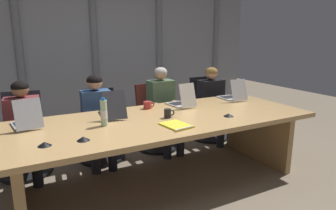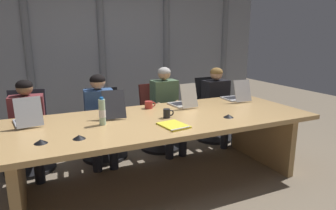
# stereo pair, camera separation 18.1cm
# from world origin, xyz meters

# --- Properties ---
(ground_plane) EXTENTS (12.32, 12.32, 0.00)m
(ground_plane) POSITION_xyz_m (0.00, 0.00, 0.00)
(ground_plane) COLOR #7F705B
(conference_table) EXTENTS (3.32, 1.26, 0.75)m
(conference_table) POSITION_xyz_m (0.00, 0.00, 0.59)
(conference_table) COLOR tan
(conference_table) RESTS_ON ground_plane
(curtain_backdrop) EXTENTS (6.16, 0.17, 3.17)m
(curtain_backdrop) POSITION_xyz_m (-0.00, 2.40, 1.58)
(curtain_backdrop) COLOR gray
(curtain_backdrop) RESTS_ON ground_plane
(laptop_left_end) EXTENTS (0.29, 0.41, 0.29)m
(laptop_left_end) POSITION_xyz_m (-1.29, 0.33, 0.81)
(laptop_left_end) COLOR #A8ADB7
(laptop_left_end) RESTS_ON conference_table
(laptop_left_mid) EXTENTS (0.29, 0.48, 0.30)m
(laptop_left_mid) POSITION_xyz_m (-0.44, 0.32, 0.81)
(laptop_left_mid) COLOR #2D2D33
(laptop_left_mid) RESTS_ON conference_table
(laptop_center) EXTENTS (0.25, 0.40, 0.30)m
(laptop_center) POSITION_xyz_m (0.46, 0.36, 0.81)
(laptop_center) COLOR beige
(laptop_center) RESTS_ON conference_table
(laptop_right_mid) EXTENTS (0.25, 0.40, 0.29)m
(laptop_right_mid) POSITION_xyz_m (1.28, 0.37, 0.81)
(laptop_right_mid) COLOR #BCBCC1
(laptop_right_mid) RESTS_ON conference_table
(office_chair_left_end) EXTENTS (0.60, 0.61, 0.96)m
(office_chair_left_end) POSITION_xyz_m (-1.33, 1.00, 0.36)
(office_chair_left_end) COLOR #2D2D38
(office_chair_left_end) RESTS_ON ground_plane
(office_chair_left_mid) EXTENTS (0.60, 0.61, 0.91)m
(office_chair_left_mid) POSITION_xyz_m (-0.40, 1.00, 0.35)
(office_chair_left_mid) COLOR black
(office_chair_left_mid) RESTS_ON ground_plane
(office_chair_center) EXTENTS (0.60, 0.60, 0.92)m
(office_chair_center) POSITION_xyz_m (0.41, 1.00, 0.35)
(office_chair_center) COLOR #511E19
(office_chair_center) RESTS_ON ground_plane
(office_chair_right_mid) EXTENTS (0.60, 0.60, 0.96)m
(office_chair_right_mid) POSITION_xyz_m (1.34, 1.00, 0.36)
(office_chair_right_mid) COLOR black
(office_chair_right_mid) RESTS_ON ground_plane
(person_left_end) EXTENTS (0.42, 0.57, 1.12)m
(person_left_end) POSITION_xyz_m (-1.31, 0.84, 0.63)
(person_left_end) COLOR brown
(person_left_end) RESTS_ON ground_plane
(person_left_mid) EXTENTS (0.40, 0.57, 1.13)m
(person_left_mid) POSITION_xyz_m (-0.47, 0.84, 0.64)
(person_left_mid) COLOR #335184
(person_left_mid) RESTS_ON ground_plane
(person_center) EXTENTS (0.36, 0.55, 1.18)m
(person_center) POSITION_xyz_m (0.46, 0.84, 0.66)
(person_center) COLOR #4C6B4C
(person_center) RESTS_ON ground_plane
(person_right_mid) EXTENTS (0.42, 0.56, 1.13)m
(person_right_mid) POSITION_xyz_m (1.33, 0.84, 0.65)
(person_right_mid) COLOR black
(person_right_mid) RESTS_ON ground_plane
(water_bottle_primary) EXTENTS (0.07, 0.07, 0.28)m
(water_bottle_primary) POSITION_xyz_m (-0.62, 0.01, 0.88)
(water_bottle_primary) COLOR #ADD1B2
(water_bottle_primary) RESTS_ON conference_table
(coffee_mug_near) EXTENTS (0.14, 0.10, 0.09)m
(coffee_mug_near) POSITION_xyz_m (0.04, 0.44, 0.79)
(coffee_mug_near) COLOR #B2332D
(coffee_mug_near) RESTS_ON conference_table
(coffee_mug_far) EXTENTS (0.12, 0.08, 0.10)m
(coffee_mug_far) POSITION_xyz_m (0.07, -0.03, 0.80)
(coffee_mug_far) COLOR black
(coffee_mug_far) RESTS_ON conference_table
(conference_mic_left_side) EXTENTS (0.11, 0.11, 0.03)m
(conference_mic_left_side) POSITION_xyz_m (-1.19, -0.29, 0.77)
(conference_mic_left_side) COLOR black
(conference_mic_left_side) RESTS_ON conference_table
(conference_mic_middle) EXTENTS (0.11, 0.11, 0.03)m
(conference_mic_middle) POSITION_xyz_m (0.67, -0.29, 0.77)
(conference_mic_middle) COLOR black
(conference_mic_middle) RESTS_ON conference_table
(conference_mic_right_side) EXTENTS (0.11, 0.11, 0.03)m
(conference_mic_right_side) POSITION_xyz_m (-0.89, -0.31, 0.77)
(conference_mic_right_side) COLOR black
(conference_mic_right_side) RESTS_ON conference_table
(spiral_notepad) EXTENTS (0.26, 0.33, 0.03)m
(spiral_notepad) POSITION_xyz_m (0.00, -0.33, 0.76)
(spiral_notepad) COLOR yellow
(spiral_notepad) RESTS_ON conference_table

